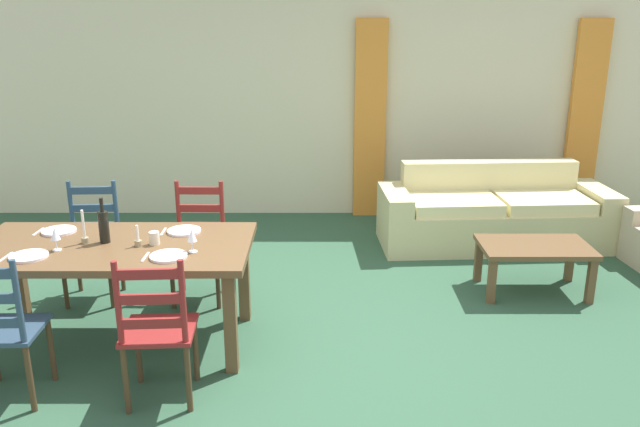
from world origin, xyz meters
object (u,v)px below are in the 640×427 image
object	(u,v)px
dining_chair_far_left	(93,242)
couch	(493,215)
dining_chair_far_right	(199,242)
coffee_table	(535,252)
wine_bottle	(104,226)
dining_chair_near_right	(158,330)
wine_glass_near_left	(56,235)
wine_glass_near_right	(192,236)
dining_chair_near_left	(1,329)
dining_table	(113,256)
coffee_cup_primary	(155,238)

from	to	relation	value
dining_chair_far_left	couch	size ratio (longest dim) A/B	0.41
dining_chair_far_right	coffee_table	size ratio (longest dim) A/B	1.07
couch	wine_bottle	bearing A→B (deg)	-147.36
dining_chair_near_right	wine_glass_near_left	size ratio (longest dim) A/B	5.96
wine_bottle	wine_glass_near_right	bearing A→B (deg)	-16.39
wine_bottle	coffee_table	size ratio (longest dim) A/B	0.35
dining_chair_near_left	dining_chair_far_right	distance (m)	1.75
wine_bottle	couch	bearing A→B (deg)	32.64
dining_table	coffee_table	world-z (taller)	dining_table
dining_chair_far_right	wine_glass_near_left	bearing A→B (deg)	-130.02
wine_glass_near_right	couch	bearing A→B (deg)	41.03
wine_glass_near_left	wine_glass_near_right	bearing A→B (deg)	-1.94
dining_chair_near_left	wine_bottle	distance (m)	0.94
coffee_cup_primary	coffee_table	world-z (taller)	coffee_cup_primary
wine_glass_near_left	dining_chair_near_right	bearing A→B (deg)	-37.22
wine_bottle	coffee_table	distance (m)	3.41
dining_chair_near_right	dining_chair_far_right	size ratio (longest dim) A/B	1.00
wine_glass_near_right	couch	distance (m)	3.48
dining_chair_near_right	coffee_table	world-z (taller)	dining_chair_near_right
wine_glass_near_left	couch	bearing A→B (deg)	32.45
coffee_cup_primary	couch	size ratio (longest dim) A/B	0.04
dining_table	wine_glass_near_left	distance (m)	0.39
wine_bottle	coffee_cup_primary	size ratio (longest dim) A/B	3.51
dining_chair_far_left	wine_bottle	world-z (taller)	wine_bottle
dining_chair_far_left	dining_chair_far_right	world-z (taller)	same
wine_glass_near_right	couch	xyz separation A→B (m)	(2.59, 2.26, -0.57)
wine_glass_near_right	coffee_cup_primary	bearing A→B (deg)	153.05
coffee_cup_primary	coffee_table	size ratio (longest dim) A/B	0.10
wine_glass_near_left	couch	world-z (taller)	wine_glass_near_left
wine_glass_near_left	dining_chair_far_right	bearing A→B (deg)	49.98
wine_glass_near_left	coffee_cup_primary	bearing A→B (deg)	10.56
dining_table	coffee_table	distance (m)	3.35
dining_table	dining_chair_far_right	size ratio (longest dim) A/B	1.98
dining_chair_far_left	couch	world-z (taller)	dining_chair_far_left
dining_chair_far_left	wine_glass_near_right	xyz separation A→B (m)	(1.01, -0.94, 0.38)
dining_chair_near_left	wine_glass_near_right	xyz separation A→B (m)	(1.04, 0.56, 0.38)
coffee_cup_primary	coffee_table	distance (m)	3.08
dining_chair_far_left	couch	distance (m)	3.84
dining_chair_near_right	dining_chair_far_right	distance (m)	1.51
dining_chair_near_left	coffee_cup_primary	size ratio (longest dim) A/B	10.67
dining_chair_near_right	coffee_cup_primary	world-z (taller)	dining_chair_near_right
dining_chair_near_right	wine_glass_near_right	distance (m)	0.70
wine_bottle	wine_glass_near_right	size ratio (longest dim) A/B	1.96
wine_glass_near_left	coffee_table	size ratio (longest dim) A/B	0.18
dining_chair_near_left	wine_glass_near_right	world-z (taller)	dining_chair_near_left
wine_glass_near_right	coffee_table	world-z (taller)	wine_glass_near_right
dining_table	dining_chair_far_right	xyz separation A→B (m)	(0.44, 0.79, -0.19)
dining_chair_near_right	coffee_table	size ratio (longest dim) A/B	1.07
dining_chair_far_right	dining_chair_near_right	bearing A→B (deg)	-89.01
dining_chair_near_right	wine_glass_near_right	world-z (taller)	dining_chair_near_right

